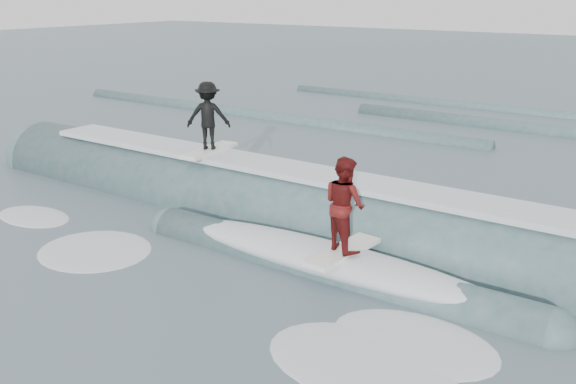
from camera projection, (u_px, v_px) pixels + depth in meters
The scene contains 6 objects.
ground at pixel (214, 275), 13.21m from camera, with size 160.00×160.00×0.00m, color #425960.
breaking_wave at pixel (312, 226), 15.82m from camera, with size 24.27×4.09×2.62m.
surfer_black at pixel (208, 118), 17.19m from camera, with size 1.35×2.05×1.91m.
surfer_red at pixel (344, 208), 12.70m from camera, with size 1.15×2.04×2.03m.
whitewater at pixel (209, 321), 11.38m from camera, with size 13.52×6.39×0.10m.
far_swells at pixel (454, 124), 27.89m from camera, with size 36.39×8.65×0.80m.
Camera 1 is at (8.18, -9.01, 5.63)m, focal length 40.00 mm.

